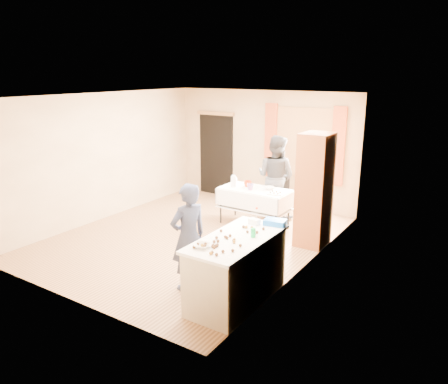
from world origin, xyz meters
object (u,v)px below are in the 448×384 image
Objects in this scene: girl at (189,237)px; woman at (276,177)px; party_table at (254,203)px; cabinet at (314,190)px; counter at (237,269)px; chair at (278,200)px.

woman is (-0.40, 3.51, 0.10)m from girl.
cabinet is at bearing -13.68° from party_table.
woman reaches higher than counter.
woman reaches higher than girl.
cabinet reaches higher than counter.
woman reaches higher than chair.
party_table is 1.44× the size of chair.
woman is at bearing -153.30° from girl.
chair is (-1.19, 3.69, -0.16)m from counter.
cabinet reaches higher than chair.
counter reaches higher than party_table.
party_table is 0.91× the size of girl.
counter is 1.63× the size of chair.
counter is at bearing 115.72° from girl.
chair reaches higher than party_table.
cabinet reaches higher than party_table.
girl is 0.89× the size of woman.
girl is at bearing -174.45° from counter.
woman is (0.04, -0.25, 0.58)m from chair.
woman reaches higher than party_table.
counter is 0.82m from girl.
counter is at bearing -84.13° from chair.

